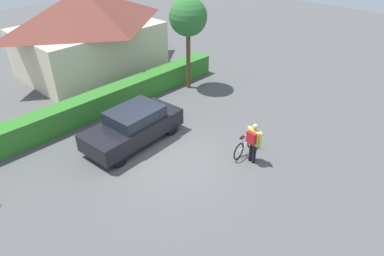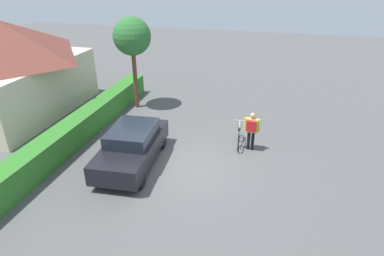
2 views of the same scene
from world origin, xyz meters
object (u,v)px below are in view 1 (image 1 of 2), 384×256
at_px(bicycle, 246,145).
at_px(person_rider, 253,140).
at_px(parked_car_near, 134,126).
at_px(tree_kerbside, 188,18).

bearing_deg(bicycle, person_rider, -121.79).
distance_m(parked_car_near, person_rider, 4.77).
xyz_separation_m(bicycle, person_rider, (-0.32, -0.51, 0.62)).
relative_size(person_rider, tree_kerbside, 0.35).
relative_size(bicycle, person_rider, 1.03).
height_order(parked_car_near, bicycle, parked_car_near).
bearing_deg(parked_car_near, bicycle, -56.39).
bearing_deg(tree_kerbside, parked_car_near, -158.51).
bearing_deg(tree_kerbside, bicycle, -115.96).
distance_m(parked_car_near, tree_kerbside, 6.43).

